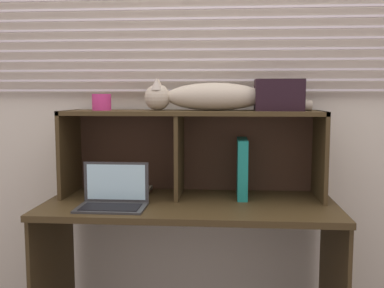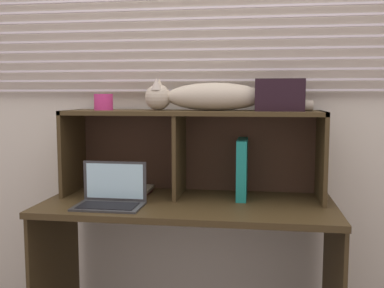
# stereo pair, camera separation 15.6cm
# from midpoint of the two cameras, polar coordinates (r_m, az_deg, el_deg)

# --- Properties ---
(back_panel_with_blinds) EXTENTS (4.40, 0.08, 2.50)m
(back_panel_with_blinds) POSITION_cam_midpoint_polar(r_m,az_deg,el_deg) (2.51, 2.51, 6.38)
(back_panel_with_blinds) COLOR beige
(back_panel_with_blinds) RESTS_ON ground
(desk) EXTENTS (1.43, 0.63, 0.73)m
(desk) POSITION_cam_midpoint_polar(r_m,az_deg,el_deg) (2.26, 1.48, -10.89)
(desk) COLOR #3E2F18
(desk) RESTS_ON ground
(hutch_shelf_unit) EXTENTS (1.33, 0.33, 0.45)m
(hutch_shelf_unit) POSITION_cam_midpoint_polar(r_m,az_deg,el_deg) (2.34, 1.83, 1.01)
(hutch_shelf_unit) COLOR #3E2F18
(hutch_shelf_unit) RESTS_ON desk
(cat) EXTENTS (0.85, 0.15, 0.17)m
(cat) POSITION_cam_midpoint_polar(r_m,az_deg,el_deg) (2.29, 3.86, 6.03)
(cat) COLOR #BAAC93
(cat) RESTS_ON hutch_shelf_unit
(laptop) EXTENTS (0.32, 0.20, 0.20)m
(laptop) POSITION_cam_midpoint_polar(r_m,az_deg,el_deg) (2.16, -8.30, -6.66)
(laptop) COLOR #343434
(laptop) RESTS_ON desk
(binder_upright) EXTENTS (0.05, 0.25, 0.30)m
(binder_upright) POSITION_cam_midpoint_polar(r_m,az_deg,el_deg) (2.31, 8.35, -3.12)
(binder_upright) COLOR #187D6F
(binder_upright) RESTS_ON desk
(book_stack) EXTENTS (0.20, 0.24, 0.03)m
(book_stack) POSITION_cam_midpoint_polar(r_m,az_deg,el_deg) (2.41, -5.84, -6.00)
(book_stack) COLOR brown
(book_stack) RESTS_ON desk
(small_basket) EXTENTS (0.10, 0.10, 0.09)m
(small_basket) POSITION_cam_midpoint_polar(r_m,az_deg,el_deg) (2.40, -9.43, 5.32)
(small_basket) COLOR #C83176
(small_basket) RESTS_ON hutch_shelf_unit
(storage_box) EXTENTS (0.24, 0.18, 0.16)m
(storage_box) POSITION_cam_midpoint_polar(r_m,az_deg,el_deg) (2.29, 13.02, 6.12)
(storage_box) COLOR black
(storage_box) RESTS_ON hutch_shelf_unit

